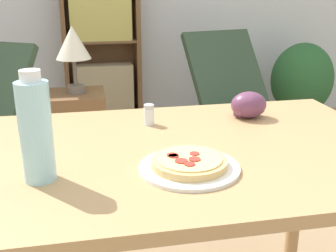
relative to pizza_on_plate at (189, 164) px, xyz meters
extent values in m
cube|color=tan|center=(0.06, 0.16, -0.03)|extent=(1.26, 0.86, 0.03)
cylinder|color=tan|center=(-0.52, 0.53, -0.41)|extent=(0.06, 0.06, 0.73)
cylinder|color=tan|center=(0.63, 0.53, -0.41)|extent=(0.06, 0.06, 0.73)
cylinder|color=white|center=(0.00, 0.00, -0.01)|extent=(0.27, 0.27, 0.01)
cylinder|color=#DBB26B|center=(0.00, 0.00, 0.01)|extent=(0.20, 0.20, 0.02)
cylinder|color=#EACC7A|center=(0.00, 0.00, 0.02)|extent=(0.17, 0.17, 0.00)
cylinder|color=#A83328|center=(-0.03, -0.02, 0.02)|extent=(0.03, 0.03, 0.00)
cylinder|color=#A83328|center=(-0.01, -0.04, 0.02)|extent=(0.03, 0.03, 0.00)
cylinder|color=#A83328|center=(-0.04, 0.02, 0.02)|extent=(0.03, 0.03, 0.00)
cylinder|color=#A83328|center=(0.02, 0.02, 0.02)|extent=(0.03, 0.03, 0.00)
cylinder|color=#A83328|center=(-0.04, 0.02, 0.02)|extent=(0.03, 0.03, 0.00)
cylinder|color=#A83328|center=(0.01, -0.02, 0.02)|extent=(0.03, 0.03, 0.00)
ellipsoid|color=#6B3856|center=(0.32, 0.40, 0.03)|extent=(0.13, 0.10, 0.10)
sphere|color=#6B3856|center=(0.28, 0.37, 0.02)|extent=(0.03, 0.03, 0.03)
sphere|color=#6B3856|center=(0.38, 0.41, 0.01)|extent=(0.03, 0.03, 0.03)
sphere|color=#6B3856|center=(0.30, 0.38, 0.01)|extent=(0.02, 0.02, 0.02)
sphere|color=#6B3856|center=(0.28, 0.40, 0.00)|extent=(0.03, 0.03, 0.03)
sphere|color=#6B3856|center=(0.32, 0.41, 0.01)|extent=(0.03, 0.03, 0.03)
sphere|color=#6B3856|center=(0.28, 0.43, 0.04)|extent=(0.03, 0.03, 0.03)
sphere|color=#6B3856|center=(0.32, 0.37, 0.03)|extent=(0.03, 0.03, 0.03)
sphere|color=#6B3856|center=(0.33, 0.38, 0.01)|extent=(0.03, 0.03, 0.03)
cylinder|color=#A3DBEA|center=(-0.38, 0.02, 0.11)|extent=(0.08, 0.08, 0.25)
cylinder|color=white|center=(-0.38, 0.02, 0.25)|extent=(0.05, 0.05, 0.03)
cylinder|color=white|center=(-0.05, 0.39, 0.01)|extent=(0.04, 0.04, 0.06)
cylinder|color=#B7B7BC|center=(-0.05, 0.39, 0.05)|extent=(0.04, 0.04, 0.01)
cube|color=black|center=(0.84, 1.80, -0.73)|extent=(0.64, 0.66, 0.10)
cube|color=#334733|center=(0.84, 1.72, -0.42)|extent=(0.67, 0.62, 0.14)
cube|color=#334733|center=(0.79, 2.01, -0.17)|extent=(0.65, 0.53, 0.55)
cube|color=brown|center=(-0.40, 2.65, -0.02)|extent=(0.04, 0.25, 1.52)
cube|color=brown|center=(0.20, 2.65, -0.02)|extent=(0.04, 0.25, 1.52)
cube|color=brown|center=(-0.10, 2.77, -0.02)|extent=(0.64, 0.01, 1.52)
cube|color=brown|center=(-0.10, 2.65, -0.76)|extent=(0.57, 0.24, 0.02)
cube|color=tan|center=(-0.10, 2.63, -0.48)|extent=(0.50, 0.18, 0.53)
cube|color=brown|center=(-0.10, 2.65, -0.02)|extent=(0.57, 0.24, 0.02)
cube|color=#CCBC5B|center=(-0.10, 2.63, 0.26)|extent=(0.50, 0.18, 0.53)
cube|color=brown|center=(-0.32, 1.59, -0.48)|extent=(0.34, 0.34, 0.58)
cylinder|color=#665B51|center=(-0.32, 1.59, -0.17)|extent=(0.11, 0.11, 0.05)
cylinder|color=#665B51|center=(-0.32, 1.59, -0.06)|extent=(0.02, 0.02, 0.16)
cone|color=beige|center=(-0.32, 1.59, 0.12)|extent=(0.21, 0.21, 0.19)
cylinder|color=#70665B|center=(1.60, 2.32, -0.67)|extent=(0.23, 0.23, 0.21)
ellipsoid|color=#285B2D|center=(1.60, 2.32, -0.35)|extent=(0.55, 0.47, 0.63)
camera|label=1|loc=(-0.25, -0.98, 0.45)|focal=45.00mm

